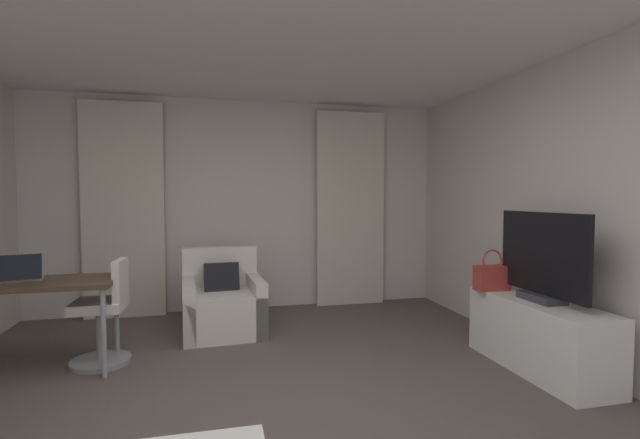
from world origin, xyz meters
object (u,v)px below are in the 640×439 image
Objects in this scene: armchair at (223,305)px; desk at (31,290)px; tv_flatscreen at (542,260)px; handbag_primary at (492,277)px; tv_console at (539,335)px; laptop at (19,275)px; desk_chair at (105,317)px.

armchair is 1.72m from desk.
tv_flatscreen is 2.56× the size of handbag_primary.
desk is 3.41× the size of handbag_primary.
tv_flatscreen is (2.47, -1.67, 0.62)m from armchair.
tv_console is 0.62m from handbag_primary.
desk is 4.08m from tv_flatscreen.
laptop is (-1.60, -0.70, 0.50)m from armchair.
tv_flatscreen reaches higher than desk.
armchair reaches higher than tv_console.
desk is at bearing -153.60° from armchair.
tv_console is at bearing -12.89° from desk.
handbag_primary is at bearing 105.58° from tv_flatscreen.
tv_console is (3.45, -0.98, -0.11)m from desk_chair.
handbag_primary reaches higher than tv_console.
laptop reaches higher than tv_console.
tv_console is 1.35× the size of tv_flatscreen.
tv_console is 0.62m from tv_flatscreen.
desk is 0.59m from desk_chair.
laptop reaches higher than armchair.
armchair is at bearing 23.74° from laptop.
armchair is 0.94× the size of tv_flatscreen.
desk_chair is (0.52, 0.07, -0.28)m from desk.
desk_chair reaches higher than armchair.
desk_chair is (-0.98, -0.67, 0.11)m from armchair.
armchair is 2.38× the size of laptop.
tv_flatscreen is (3.97, -0.93, 0.24)m from desk.
armchair is 2.40× the size of handbag_primary.
handbag_primary reaches higher than desk_chair.
tv_console is at bearing -33.79° from armchair.
desk_chair is 3.63m from tv_flatscreen.
tv_flatscreen is at bearing -74.42° from handbag_primary.
armchair is 0.70× the size of desk.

